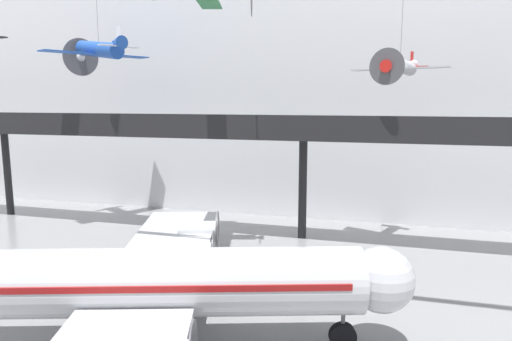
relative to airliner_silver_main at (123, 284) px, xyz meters
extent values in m
cube|color=silver|center=(4.87, 27.78, 10.68)|extent=(140.00, 3.00, 28.08)
cube|color=black|center=(4.87, 18.90, 5.56)|extent=(110.00, 3.20, 0.90)
cube|color=black|center=(4.87, 17.36, 6.56)|extent=(110.00, 0.12, 1.10)
cylinder|color=black|center=(-25.38, 19.86, 0.88)|extent=(0.70, 0.70, 8.47)
cylinder|color=black|center=(4.87, 19.86, 0.88)|extent=(0.70, 0.70, 8.47)
cylinder|color=#B7BABF|center=(0.10, 0.03, 0.07)|extent=(21.54, 9.27, 3.11)
sphere|color=#B7BABF|center=(11.36, 3.46, 0.07)|extent=(3.05, 3.05, 3.05)
cube|color=maroon|center=(0.10, 0.03, 0.38)|extent=(20.12, 8.89, 0.28)
cube|color=#B7BABF|center=(-1.64, 8.34, -0.64)|extent=(8.82, 14.66, 0.28)
cylinder|color=#B7BABF|center=(0.68, 5.87, -0.59)|extent=(2.84, 2.16, 1.49)
cylinder|color=#4C4C51|center=(2.00, 6.28, -0.59)|extent=(0.89, 2.73, 2.84)
cylinder|color=#B7BABF|center=(-0.68, 10.36, -0.59)|extent=(2.84, 2.16, 1.49)
cylinder|color=#4C4C51|center=(0.63, 10.76, -0.59)|extent=(0.89, 2.73, 2.84)
cylinder|color=#4C4C51|center=(9.70, 2.96, -2.10)|extent=(0.20, 0.20, 1.21)
cylinder|color=black|center=(9.70, 2.96, -2.71)|extent=(1.35, 0.74, 1.30)
cylinder|color=#4C4C51|center=(-0.38, 2.49, -2.10)|extent=(0.20, 0.20, 1.21)
cylinder|color=black|center=(-0.38, 2.49, -2.71)|extent=(1.35, 0.74, 1.30)
cylinder|color=#1E4CAD|center=(-13.23, 18.70, 12.65)|extent=(6.37, 4.33, 2.08)
cone|color=white|center=(-16.18, 20.33, 12.25)|extent=(1.51, 1.57, 1.20)
cylinder|color=#4C4C51|center=(-16.39, 20.44, 12.22)|extent=(1.71, 3.05, 3.47)
cone|color=#1E4CAD|center=(-10.49, 17.18, 13.02)|extent=(2.16, 1.88, 1.33)
cube|color=#1E4CAD|center=(-13.58, 18.89, 12.25)|extent=(6.07, 9.27, 0.10)
cube|color=white|center=(-10.15, 16.99, 13.45)|extent=(0.72, 0.43, 1.60)
cube|color=white|center=(-10.15, 16.99, 12.65)|extent=(2.36, 3.41, 0.06)
cylinder|color=slate|center=(-13.23, 18.70, 16.60)|extent=(0.04, 0.04, 6.57)
cylinder|color=silver|center=(12.20, 19.08, 10.86)|extent=(2.67, 4.88, 1.46)
cone|color=red|center=(11.29, 16.75, 10.61)|extent=(1.12, 1.06, 0.89)
cylinder|color=#4C4C51|center=(11.23, 16.58, 10.59)|extent=(2.41, 0.97, 2.57)
cone|color=silver|center=(13.04, 21.25, 11.09)|extent=(1.27, 1.57, 0.96)
cube|color=silver|center=(12.09, 18.81, 10.56)|extent=(7.15, 3.69, 0.10)
cube|color=red|center=(13.14, 21.52, 11.45)|extent=(0.27, 0.56, 1.19)
cube|color=red|center=(13.14, 21.52, 10.86)|extent=(2.61, 1.47, 0.06)
camera|label=1|loc=(11.09, -17.39, 8.32)|focal=32.00mm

